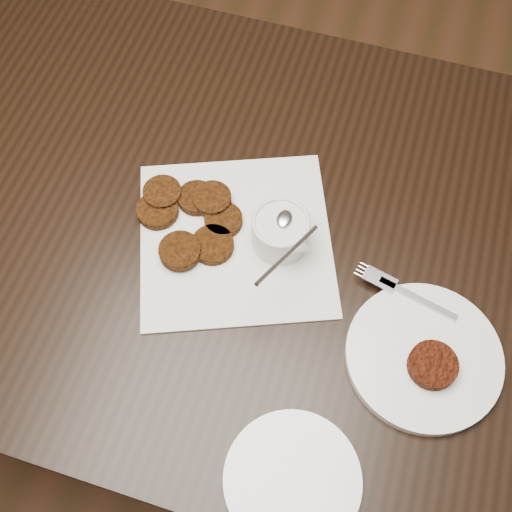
% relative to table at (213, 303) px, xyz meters
% --- Properties ---
extents(floor, '(4.00, 4.00, 0.00)m').
position_rel_table_xyz_m(floor, '(-0.02, -0.18, -0.38)').
color(floor, '#512E1C').
rests_on(floor, ground).
extents(table, '(1.34, 0.86, 0.75)m').
position_rel_table_xyz_m(table, '(0.00, 0.00, 0.00)').
color(table, black).
rests_on(table, floor).
extents(napkin, '(0.38, 0.38, 0.00)m').
position_rel_table_xyz_m(napkin, '(0.07, -0.03, 0.38)').
color(napkin, white).
rests_on(napkin, table).
extents(sauce_ramekin, '(0.14, 0.14, 0.12)m').
position_rel_table_xyz_m(sauce_ramekin, '(0.14, -0.02, 0.44)').
color(sauce_ramekin, silver).
rests_on(sauce_ramekin, napkin).
extents(patty_cluster, '(0.24, 0.24, 0.02)m').
position_rel_table_xyz_m(patty_cluster, '(0.01, -0.02, 0.39)').
color(patty_cluster, '#5A2D0B').
rests_on(patty_cluster, napkin).
extents(plate_with_patty, '(0.26, 0.26, 0.03)m').
position_rel_table_xyz_m(plate_with_patty, '(0.38, -0.14, 0.39)').
color(plate_with_patty, white).
rests_on(plate_with_patty, table).
extents(plate_empty, '(0.19, 0.19, 0.01)m').
position_rel_table_xyz_m(plate_empty, '(0.25, -0.35, 0.38)').
color(plate_empty, white).
rests_on(plate_empty, table).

